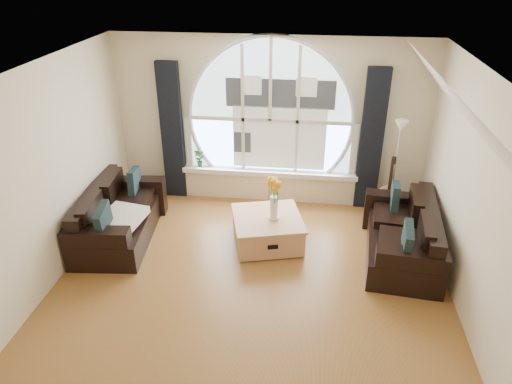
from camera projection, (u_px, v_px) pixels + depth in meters
name	position (u px, v px, depth m)	size (l,w,h in m)	color
ground	(247.00, 302.00, 5.69)	(5.00, 5.50, 0.01)	brown
ceiling	(244.00, 82.00, 4.43)	(5.00, 5.50, 0.01)	silver
wall_back	(270.00, 122.00, 7.47)	(5.00, 0.01, 2.70)	beige
wall_left	(29.00, 193.00, 5.33)	(0.01, 5.50, 2.70)	beige
wall_right	(487.00, 221.00, 4.78)	(0.01, 5.50, 2.70)	beige
attic_slope	(478.00, 127.00, 4.35)	(0.92, 5.50, 0.72)	silver
arched_window	(270.00, 106.00, 7.32)	(2.60, 0.06, 2.15)	silver
window_sill	(269.00, 172.00, 7.78)	(2.90, 0.22, 0.08)	white
window_frame	(270.00, 107.00, 7.29)	(2.76, 0.08, 2.15)	white
neighbor_house	(280.00, 114.00, 7.35)	(1.70, 0.02, 1.50)	silver
curtain_left	(172.00, 132.00, 7.64)	(0.35, 0.12, 2.30)	black
curtain_right	(371.00, 141.00, 7.28)	(0.35, 0.12, 2.30)	black
sofa_left	(119.00, 214.00, 6.78)	(0.88, 1.75, 0.78)	black
sofa_right	(402.00, 232.00, 6.34)	(0.86, 1.73, 0.77)	black
coffee_chest	(267.00, 229.00, 6.73)	(0.96, 0.96, 0.47)	tan
throw_blanket	(123.00, 217.00, 6.51)	(0.55, 0.55, 0.10)	silver
vase_flowers	(274.00, 194.00, 6.43)	(0.24, 0.24, 0.70)	white
floor_lamp	(395.00, 171.00, 7.15)	(0.24, 0.24, 1.60)	#B2B2B2
guitar	(389.00, 185.00, 7.32)	(0.36, 0.24, 1.06)	brown
potted_plant	(199.00, 158.00, 7.81)	(0.17, 0.11, 0.31)	#1E6023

